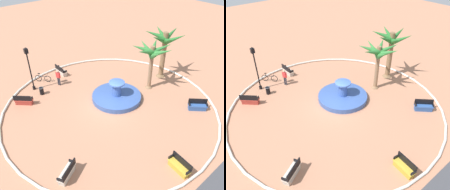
{
  "view_description": "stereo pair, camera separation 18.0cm",
  "coord_description": "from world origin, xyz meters",
  "views": [
    {
      "loc": [
        10.76,
        12.83,
        12.88
      ],
      "look_at": [
        -0.36,
        -0.15,
        1.0
      ],
      "focal_mm": 38.02,
      "sensor_mm": 36.0,
      "label": 1
    },
    {
      "loc": [
        10.62,
        12.95,
        12.88
      ],
      "look_at": [
        -0.36,
        -0.15,
        1.0
      ],
      "focal_mm": 38.02,
      "sensor_mm": 36.0,
      "label": 2
    }
  ],
  "objects": [
    {
      "name": "trash_bin",
      "position": [
        3.68,
        -5.72,
        0.39
      ],
      "size": [
        0.46,
        0.46,
        0.73
      ],
      "color": "black",
      "rests_on": "ground"
    },
    {
      "name": "bench_east",
      "position": [
        -5.5,
        5.26,
        0.35
      ],
      "size": [
        1.5,
        1.47,
        1.0
      ],
      "color": "#335BA8",
      "rests_on": "ground"
    },
    {
      "name": "palm_tree_near_fountain",
      "position": [
        -4.95,
        0.13,
        3.61
      ],
      "size": [
        3.79,
        3.72,
        4.65
      ],
      "color": "#8E6B4C",
      "rests_on": "ground"
    },
    {
      "name": "bicycle_red_frame",
      "position": [
        2.49,
        -7.74,
        0.38
      ],
      "size": [
        1.21,
        1.31,
        0.94
      ],
      "color": "black",
      "rests_on": "ground"
    },
    {
      "name": "person_cyclist_helmet",
      "position": [
        1.58,
        -6.08,
        0.93
      ],
      "size": [
        0.33,
        0.48,
        1.67
      ],
      "color": "#33333D",
      "rests_on": "ground"
    },
    {
      "name": "plaza_curb",
      "position": [
        0.0,
        0.0,
        0.1
      ],
      "size": [
        18.59,
        18.59,
        0.2
      ],
      "primitive_type": "torus",
      "color": "silver",
      "rests_on": "ground"
    },
    {
      "name": "bench_north",
      "position": [
        1.0,
        8.13,
        0.35
      ],
      "size": [
        0.7,
        1.65,
        1.0
      ],
      "color": "gold",
      "rests_on": "ground"
    },
    {
      "name": "bench_west",
      "position": [
        0.28,
        -7.85,
        0.35
      ],
      "size": [
        0.55,
        1.62,
        1.0
      ],
      "color": "beige",
      "rests_on": "ground"
    },
    {
      "name": "ground_plane",
      "position": [
        0.0,
        0.0,
        0.0
      ],
      "size": [
        80.0,
        80.0,
        0.0
      ],
      "primitive_type": "plane",
      "color": "tan"
    },
    {
      "name": "palm_tree_by_curb",
      "position": [
        -7.57,
        -0.6,
        3.65
      ],
      "size": [
        4.1,
        3.9,
        5.11
      ],
      "color": "brown",
      "rests_on": "ground"
    },
    {
      "name": "bench_southwest",
      "position": [
        6.77,
        3.84,
        0.35
      ],
      "size": [
        1.64,
        1.22,
        1.0
      ],
      "color": "beige",
      "rests_on": "ground"
    },
    {
      "name": "lamppost",
      "position": [
        3.87,
        -7.0,
        2.6
      ],
      "size": [
        0.32,
        0.32,
        4.44
      ],
      "color": "black",
      "rests_on": "ground"
    },
    {
      "name": "bench_southeast",
      "position": [
        5.62,
        -5.3,
        0.35
      ],
      "size": [
        1.5,
        1.46,
        1.0
      ],
      "color": "#B73D33",
      "rests_on": "ground"
    },
    {
      "name": "fountain",
      "position": [
        -1.21,
        -0.49,
        0.28
      ],
      "size": [
        4.51,
        4.51,
        1.82
      ],
      "color": "#38569E",
      "rests_on": "ground"
    }
  ]
}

